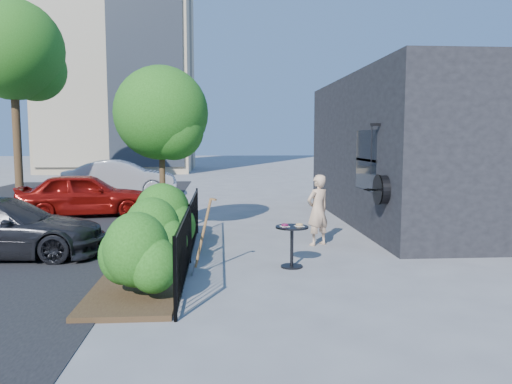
{
  "coord_description": "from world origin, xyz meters",
  "views": [
    {
      "loc": [
        -0.92,
        -9.14,
        2.3
      ],
      "look_at": [
        -0.19,
        1.1,
        1.2
      ],
      "focal_mm": 35.0,
      "sensor_mm": 36.0,
      "label": 1
    }
  ],
  "objects": [
    {
      "name": "ground",
      "position": [
        0.0,
        0.0,
        0.0
      ],
      "size": [
        120.0,
        120.0,
        0.0
      ],
      "primitive_type": "plane",
      "color": "gray",
      "rests_on": "ground"
    },
    {
      "name": "cafe_table",
      "position": [
        0.34,
        -0.44,
        0.52
      ],
      "size": [
        0.59,
        0.59,
        0.79
      ],
      "rotation": [
        0.0,
        0.0,
        0.21
      ],
      "color": "black",
      "rests_on": "ground"
    },
    {
      "name": "shrubs",
      "position": [
        -2.1,
        0.1,
        0.7
      ],
      "size": [
        1.1,
        5.6,
        1.24
      ],
      "color": "#205513",
      "rests_on": "ground"
    },
    {
      "name": "fence",
      "position": [
        -1.5,
        0.0,
        0.56
      ],
      "size": [
        0.05,
        6.05,
        1.1
      ],
      "color": "black",
      "rests_on": "ground"
    },
    {
      "name": "shovel",
      "position": [
        -1.25,
        -0.82,
        0.59
      ],
      "size": [
        0.45,
        0.17,
        1.34
      ],
      "color": "brown",
      "rests_on": "ground"
    },
    {
      "name": "street_tree_far",
      "position": [
        -9.94,
        13.96,
        5.92
      ],
      "size": [
        4.4,
        4.4,
        8.28
      ],
      "color": "#3F2B19",
      "rests_on": "ground"
    },
    {
      "name": "planting_bed",
      "position": [
        -2.2,
        0.0,
        0.04
      ],
      "size": [
        1.3,
        6.0,
        0.08
      ],
      "primitive_type": "cube",
      "color": "#382616",
      "rests_on": "ground"
    },
    {
      "name": "shop_building",
      "position": [
        5.5,
        4.5,
        2.0
      ],
      "size": [
        6.22,
        9.0,
        4.0
      ],
      "color": "black",
      "rests_on": "ground"
    },
    {
      "name": "car_red",
      "position": [
        -4.94,
        5.89,
        0.65
      ],
      "size": [
        4.02,
        2.16,
        1.3
      ],
      "primitive_type": "imported",
      "rotation": [
        0.0,
        0.0,
        1.74
      ],
      "color": "maroon",
      "rests_on": "ground"
    },
    {
      "name": "car_silver",
      "position": [
        -4.91,
        11.2,
        0.72
      ],
      "size": [
        4.52,
        1.94,
        1.45
      ],
      "primitive_type": "imported",
      "rotation": [
        0.0,
        0.0,
        1.66
      ],
      "color": "#B0B0B5",
      "rests_on": "ground"
    },
    {
      "name": "woman",
      "position": [
        1.16,
        1.38,
        0.77
      ],
      "size": [
        0.67,
        0.6,
        1.54
      ],
      "primitive_type": "imported",
      "rotation": [
        0.0,
        0.0,
        3.67
      ],
      "color": "#D5AD8A",
      "rests_on": "ground"
    },
    {
      "name": "car_darkgrey",
      "position": [
        -5.2,
        0.78,
        0.58
      ],
      "size": [
        4.03,
        1.74,
        1.16
      ],
      "primitive_type": "imported",
      "rotation": [
        0.0,
        0.0,
        1.54
      ],
      "color": "black",
      "rests_on": "ground"
    },
    {
      "name": "patio_tree",
      "position": [
        -2.24,
        2.76,
        2.76
      ],
      "size": [
        2.2,
        2.2,
        3.94
      ],
      "color": "#3F2B19",
      "rests_on": "ground"
    }
  ]
}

